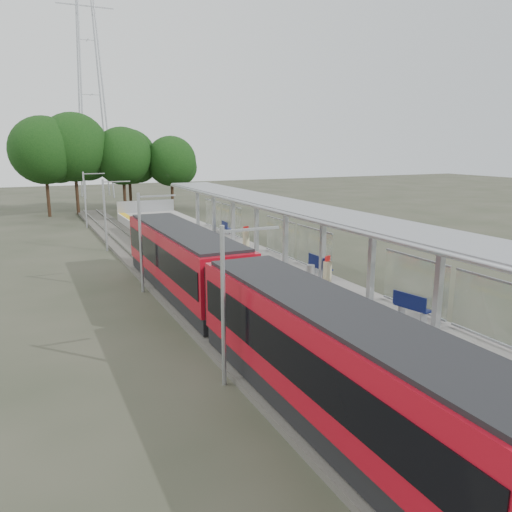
% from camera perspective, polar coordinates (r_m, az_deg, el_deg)
% --- Properties ---
extents(trackbed, '(3.00, 70.00, 0.24)m').
position_cam_1_polar(trackbed, '(29.39, -9.80, -2.89)').
color(trackbed, '#59544C').
rests_on(trackbed, ground).
extents(platform, '(6.00, 50.00, 1.00)m').
position_cam_1_polar(platform, '(30.74, -1.73, -1.30)').
color(platform, gray).
rests_on(platform, ground).
extents(tactile_strip, '(0.60, 50.00, 0.02)m').
position_cam_1_polar(tactile_strip, '(29.72, -6.24, -0.83)').
color(tactile_strip, gold).
rests_on(tactile_strip, platform).
extents(end_fence, '(6.00, 0.10, 1.20)m').
position_cam_1_polar(end_fence, '(54.02, -12.45, 5.60)').
color(end_fence, '#9EA0A5').
rests_on(end_fence, platform).
extents(train, '(2.74, 27.60, 3.62)m').
position_cam_1_polar(train, '(20.01, -2.42, -4.29)').
color(train, black).
rests_on(train, ground).
extents(canopy, '(3.27, 38.00, 3.66)m').
position_cam_1_polar(canopy, '(27.40, 4.53, 4.85)').
color(canopy, '#9EA0A5').
rests_on(canopy, platform).
extents(pylon, '(8.00, 4.00, 38.00)m').
position_cam_1_polar(pylon, '(81.87, -18.53, 19.74)').
color(pylon, '#9EA0A5').
rests_on(pylon, ground).
extents(tree_cluster, '(20.94, 9.16, 11.52)m').
position_cam_1_polar(tree_cluster, '(61.55, -17.49, 11.15)').
color(tree_cluster, '#382316').
rests_on(tree_cluster, ground).
extents(catenary_masts, '(2.08, 48.16, 5.40)m').
position_cam_1_polar(catenary_masts, '(27.42, -12.89, 1.86)').
color(catenary_masts, '#9EA0A5').
rests_on(catenary_masts, ground).
extents(bench_near, '(0.78, 1.62, 1.06)m').
position_cam_1_polar(bench_near, '(21.03, 17.31, -5.43)').
color(bench_near, '#101952').
rests_on(bench_near, platform).
extents(bench_mid, '(0.52, 1.68, 1.14)m').
position_cam_1_polar(bench_mid, '(26.72, 7.22, -1.07)').
color(bench_mid, '#101952').
rests_on(bench_mid, platform).
extents(bench_far, '(0.55, 1.45, 0.97)m').
position_cam_1_polar(bench_far, '(39.64, -3.47, 3.32)').
color(bench_far, '#101952').
rests_on(bench_far, platform).
extents(info_pillar_near, '(0.41, 0.41, 1.80)m').
position_cam_1_polar(info_pillar_near, '(23.76, 8.13, -2.38)').
color(info_pillar_near, beige).
rests_on(info_pillar_near, platform).
extents(info_pillar_far, '(0.43, 0.43, 1.93)m').
position_cam_1_polar(info_pillar_far, '(31.24, -1.15, 1.44)').
color(info_pillar_far, beige).
rests_on(info_pillar_far, platform).
extents(litter_bin, '(0.45, 0.45, 0.87)m').
position_cam_1_polar(litter_bin, '(25.73, 6.25, -1.97)').
color(litter_bin, '#9EA0A5').
rests_on(litter_bin, platform).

